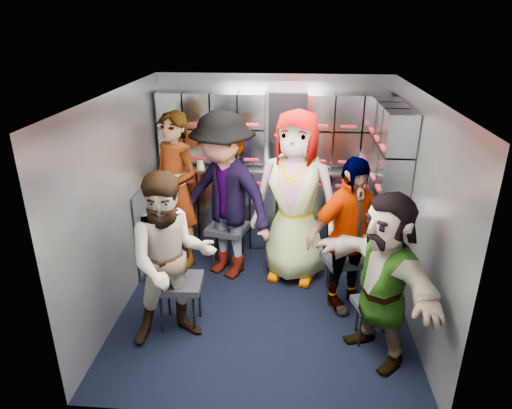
# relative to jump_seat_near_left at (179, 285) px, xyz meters

# --- Properties ---
(floor) EXTENTS (3.00, 3.00, 0.00)m
(floor) POSITION_rel_jump_seat_near_left_xyz_m (0.76, 0.46, -0.43)
(floor) COLOR black
(floor) RESTS_ON ground
(wall_back) EXTENTS (2.80, 0.04, 2.10)m
(wall_back) POSITION_rel_jump_seat_near_left_xyz_m (0.76, 1.96, 0.62)
(wall_back) COLOR gray
(wall_back) RESTS_ON ground
(wall_left) EXTENTS (0.04, 3.00, 2.10)m
(wall_left) POSITION_rel_jump_seat_near_left_xyz_m (-0.64, 0.46, 0.62)
(wall_left) COLOR gray
(wall_left) RESTS_ON ground
(wall_right) EXTENTS (0.04, 3.00, 2.10)m
(wall_right) POSITION_rel_jump_seat_near_left_xyz_m (2.16, 0.46, 0.62)
(wall_right) COLOR gray
(wall_right) RESTS_ON ground
(ceiling) EXTENTS (2.80, 3.00, 0.02)m
(ceiling) POSITION_rel_jump_seat_near_left_xyz_m (0.76, 0.46, 1.67)
(ceiling) COLOR silver
(ceiling) RESTS_ON wall_back
(cart_bank_back) EXTENTS (2.68, 0.38, 0.99)m
(cart_bank_back) POSITION_rel_jump_seat_near_left_xyz_m (0.76, 1.75, 0.07)
(cart_bank_back) COLOR #969BA5
(cart_bank_back) RESTS_ON ground
(cart_bank_left) EXTENTS (0.38, 0.76, 0.99)m
(cart_bank_left) POSITION_rel_jump_seat_near_left_xyz_m (-0.43, 1.02, 0.07)
(cart_bank_left) COLOR #969BA5
(cart_bank_left) RESTS_ON ground
(counter) EXTENTS (2.68, 0.42, 0.03)m
(counter) POSITION_rel_jump_seat_near_left_xyz_m (0.76, 1.75, 0.59)
(counter) COLOR silver
(counter) RESTS_ON cart_bank_back
(locker_bank_back) EXTENTS (2.68, 0.28, 0.82)m
(locker_bank_back) POSITION_rel_jump_seat_near_left_xyz_m (0.76, 1.81, 1.06)
(locker_bank_back) COLOR #969BA5
(locker_bank_back) RESTS_ON wall_back
(locker_bank_right) EXTENTS (0.28, 1.00, 0.82)m
(locker_bank_right) POSITION_rel_jump_seat_near_left_xyz_m (2.01, 1.16, 1.06)
(locker_bank_right) COLOR #969BA5
(locker_bank_right) RESTS_ON wall_right
(right_cabinet) EXTENTS (0.28, 1.20, 1.00)m
(right_cabinet) POSITION_rel_jump_seat_near_left_xyz_m (2.01, 1.06, 0.07)
(right_cabinet) COLOR #969BA5
(right_cabinet) RESTS_ON ground
(coffee_niche) EXTENTS (0.46, 0.16, 0.84)m
(coffee_niche) POSITION_rel_jump_seat_near_left_xyz_m (0.94, 1.87, 1.04)
(coffee_niche) COLOR black
(coffee_niche) RESTS_ON wall_back
(red_latch_strip) EXTENTS (2.60, 0.02, 0.03)m
(red_latch_strip) POSITION_rel_jump_seat_near_left_xyz_m (0.76, 1.55, 0.45)
(red_latch_strip) COLOR #A71623
(red_latch_strip) RESTS_ON cart_bank_back
(jump_seat_near_left) EXTENTS (0.43, 0.41, 0.49)m
(jump_seat_near_left) POSITION_rel_jump_seat_near_left_xyz_m (0.00, 0.00, 0.00)
(jump_seat_near_left) COLOR black
(jump_seat_near_left) RESTS_ON ground
(jump_seat_mid_left) EXTENTS (0.51, 0.49, 0.50)m
(jump_seat_mid_left) POSITION_rel_jump_seat_near_left_xyz_m (0.29, 1.15, 0.01)
(jump_seat_mid_left) COLOR black
(jump_seat_mid_left) RESTS_ON ground
(jump_seat_center) EXTENTS (0.43, 0.41, 0.45)m
(jump_seat_center) POSITION_rel_jump_seat_near_left_xyz_m (1.05, 1.16, -0.03)
(jump_seat_center) COLOR black
(jump_seat_center) RESTS_ON ground
(jump_seat_mid_right) EXTENTS (0.48, 0.47, 0.46)m
(jump_seat_mid_right) POSITION_rel_jump_seat_near_left_xyz_m (1.56, 0.62, -0.03)
(jump_seat_mid_right) COLOR black
(jump_seat_mid_right) RESTS_ON ground
(jump_seat_near_right) EXTENTS (0.42, 0.40, 0.40)m
(jump_seat_near_right) POSITION_rel_jump_seat_near_left_xyz_m (1.77, -0.08, -0.08)
(jump_seat_near_right) COLOR black
(jump_seat_near_right) RESTS_ON ground
(attendant_standing) EXTENTS (0.78, 0.73, 1.80)m
(attendant_standing) POSITION_rel_jump_seat_near_left_xyz_m (-0.29, 1.18, 0.47)
(attendant_standing) COLOR black
(attendant_standing) RESTS_ON ground
(attendant_arc_a) EXTENTS (0.94, 0.84, 1.59)m
(attendant_arc_a) POSITION_rel_jump_seat_near_left_xyz_m (0.00, -0.18, 0.37)
(attendant_arc_a) COLOR black
(attendant_arc_a) RESTS_ON ground
(attendant_arc_b) EXTENTS (1.38, 1.20, 1.85)m
(attendant_arc_b) POSITION_rel_jump_seat_near_left_xyz_m (0.29, 0.97, 0.50)
(attendant_arc_b) COLOR black
(attendant_arc_b) RESTS_ON ground
(attendant_arc_c) EXTENTS (1.03, 0.80, 1.88)m
(attendant_arc_c) POSITION_rel_jump_seat_near_left_xyz_m (1.05, 0.98, 0.51)
(attendant_arc_c) COLOR black
(attendant_arc_c) RESTS_ON ground
(attendant_arc_d) EXTENTS (0.99, 0.80, 1.57)m
(attendant_arc_d) POSITION_rel_jump_seat_near_left_xyz_m (1.56, 0.44, 0.35)
(attendant_arc_d) COLOR black
(attendant_arc_d) RESTS_ON ground
(attendant_arc_e) EXTENTS (1.13, 1.42, 1.51)m
(attendant_arc_e) POSITION_rel_jump_seat_near_left_xyz_m (1.77, -0.26, 0.32)
(attendant_arc_e) COLOR black
(attendant_arc_e) RESTS_ON ground
(bottle_left) EXTENTS (0.06, 0.06, 0.24)m
(bottle_left) POSITION_rel_jump_seat_near_left_xyz_m (-0.09, 1.70, 0.72)
(bottle_left) COLOR white
(bottle_left) RESTS_ON counter
(bottle_mid) EXTENTS (0.07, 0.07, 0.27)m
(bottle_mid) POSITION_rel_jump_seat_near_left_xyz_m (0.22, 1.70, 0.74)
(bottle_mid) COLOR white
(bottle_mid) RESTS_ON counter
(bottle_right) EXTENTS (0.07, 0.07, 0.22)m
(bottle_right) POSITION_rel_jump_seat_near_left_xyz_m (1.80, 1.70, 0.71)
(bottle_right) COLOR white
(bottle_right) RESTS_ON counter
(cup_left) EXTENTS (0.08, 0.08, 0.09)m
(cup_left) POSITION_rel_jump_seat_near_left_xyz_m (-0.10, 1.69, 0.65)
(cup_left) COLOR beige
(cup_left) RESTS_ON counter
(cup_right) EXTENTS (0.08, 0.08, 0.09)m
(cup_right) POSITION_rel_jump_seat_near_left_xyz_m (1.98, 1.69, 0.65)
(cup_right) COLOR beige
(cup_right) RESTS_ON counter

